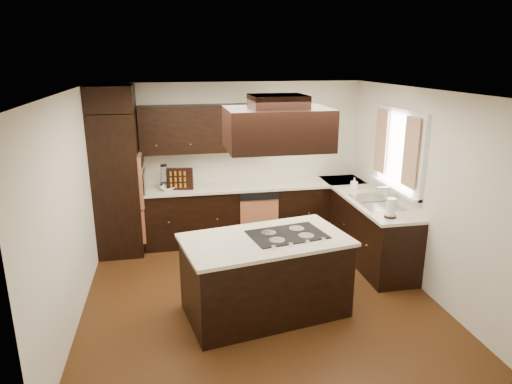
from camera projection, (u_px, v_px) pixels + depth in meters
floor at (257, 293)px, 5.77m from camera, size 4.20×4.20×0.02m
ceiling at (257, 90)px, 5.06m from camera, size 4.20×4.20×0.02m
wall_back at (232, 161)px, 7.40m from camera, size 4.20×0.02×2.50m
wall_front at (311, 280)px, 3.43m from camera, size 4.20×0.02×2.50m
wall_left at (70, 209)px, 5.03m from camera, size 0.02×4.20×2.50m
wall_right at (420, 189)px, 5.80m from camera, size 0.02×4.20×2.50m
oven_column at (118, 184)px, 6.75m from camera, size 0.65×0.75×2.12m
wall_oven_face at (142, 179)px, 6.80m from camera, size 0.05×0.62×0.78m
base_cabinets_back at (238, 214)px, 7.35m from camera, size 2.93×0.60×0.88m
base_cabinets_right at (364, 226)px, 6.82m from camera, size 0.60×2.40×0.88m
countertop_back at (238, 187)px, 7.20m from camera, size 2.93×0.63×0.04m
countertop_right at (365, 196)px, 6.69m from camera, size 0.63×2.40×0.04m
upper_cabinets at (206, 129)px, 7.00m from camera, size 2.00×0.34×0.72m
dishwasher_front at (259, 221)px, 7.13m from camera, size 0.60×0.05×0.72m
window_frame at (399, 150)px, 6.20m from camera, size 0.06×1.32×1.12m
window_pane at (401, 150)px, 6.20m from camera, size 0.00×1.20×1.00m
curtain_left at (411, 153)px, 5.78m from camera, size 0.02×0.34×0.90m
curtain_right at (381, 141)px, 6.57m from camera, size 0.02×0.34×0.90m
sink_rim at (376, 202)px, 6.35m from camera, size 0.52×0.84×0.01m
island at (265, 277)px, 5.22m from camera, size 1.91×1.27×0.88m
island_top at (265, 240)px, 5.09m from camera, size 1.99×1.35×0.04m
cooktop at (287, 234)px, 5.18m from camera, size 0.92×0.70×0.01m
range_hood at (277, 129)px, 4.66m from camera, size 1.05×0.72×0.42m
hood_duct at (278, 101)px, 4.58m from camera, size 0.55×0.50×0.13m
blender_base at (165, 186)px, 6.99m from camera, size 0.15×0.15×0.10m
blender_pitcher at (164, 174)px, 6.94m from camera, size 0.13×0.13×0.26m
spice_rack at (180, 179)px, 6.94m from camera, size 0.41×0.16×0.33m
mixing_bowl at (167, 188)px, 6.93m from camera, size 0.26×0.26×0.05m
soap_bottle at (354, 183)px, 6.97m from camera, size 0.09×0.09×0.18m
paper_towel at (391, 208)px, 5.72m from camera, size 0.15×0.15×0.25m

